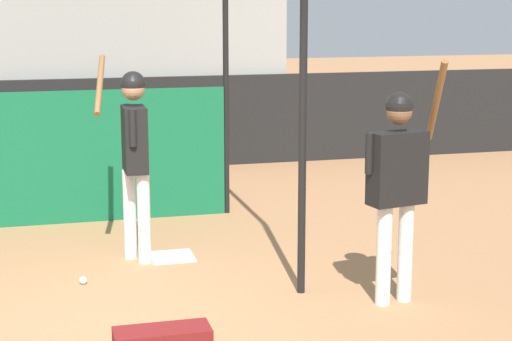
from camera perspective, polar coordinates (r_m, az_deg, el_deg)
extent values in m
plane|color=#A8754C|center=(7.12, -10.22, -10.35)|extent=(60.00, 60.00, 0.00)
cube|color=black|center=(13.30, -12.63, 2.90)|extent=(24.00, 0.12, 1.43)
cube|color=#9E9E99|center=(15.25, -13.11, 7.81)|extent=(7.05, 4.00, 3.48)
cube|color=maroon|center=(13.67, -15.17, 6.23)|extent=(0.45, 0.40, 0.10)
cube|color=maroon|center=(13.83, -15.21, 7.24)|extent=(0.45, 0.06, 0.40)
cube|color=maroon|center=(13.67, -12.85, 6.34)|extent=(0.45, 0.40, 0.10)
cube|color=maroon|center=(13.83, -12.92, 7.35)|extent=(0.45, 0.06, 0.40)
cube|color=maroon|center=(13.70, -10.54, 6.44)|extent=(0.45, 0.40, 0.10)
cube|color=maroon|center=(13.86, -10.63, 7.45)|extent=(0.45, 0.06, 0.40)
cube|color=maroon|center=(13.75, -8.24, 6.53)|extent=(0.45, 0.40, 0.10)
cube|color=maroon|center=(13.91, -8.35, 7.54)|extent=(0.45, 0.06, 0.40)
cube|color=maroon|center=(13.83, -5.96, 6.61)|extent=(0.45, 0.40, 0.10)
cube|color=maroon|center=(13.99, -6.09, 7.61)|extent=(0.45, 0.06, 0.40)
cube|color=maroon|center=(13.92, -3.71, 6.68)|extent=(0.45, 0.40, 0.10)
cube|color=maroon|center=(14.08, -3.86, 7.67)|extent=(0.45, 0.06, 0.40)
cube|color=maroon|center=(14.03, -1.49, 6.74)|extent=(0.45, 0.40, 0.10)
cube|color=maroon|center=(14.19, -1.66, 7.72)|extent=(0.45, 0.06, 0.40)
cube|color=maroon|center=(14.44, -15.24, 8.07)|extent=(0.45, 0.40, 0.10)
cube|color=maroon|center=(14.61, -15.28, 9.01)|extent=(0.45, 0.06, 0.40)
cube|color=maroon|center=(14.44, -13.04, 8.18)|extent=(0.45, 0.40, 0.10)
cube|color=maroon|center=(14.61, -13.10, 9.11)|extent=(0.45, 0.06, 0.40)
cube|color=maroon|center=(14.47, -10.84, 8.27)|extent=(0.45, 0.40, 0.10)
cube|color=maroon|center=(14.64, -10.92, 9.21)|extent=(0.45, 0.06, 0.40)
cube|color=maroon|center=(14.52, -8.65, 8.36)|extent=(0.45, 0.40, 0.10)
cube|color=maroon|center=(14.69, -8.76, 9.28)|extent=(0.45, 0.06, 0.40)
cube|color=maroon|center=(14.59, -6.48, 8.43)|extent=(0.45, 0.40, 0.10)
cube|color=maroon|center=(14.76, -6.60, 9.35)|extent=(0.45, 0.06, 0.40)
cube|color=maroon|center=(14.68, -4.33, 8.48)|extent=(0.45, 0.40, 0.10)
cube|color=maroon|center=(14.84, -4.47, 9.40)|extent=(0.45, 0.06, 0.40)
cube|color=maroon|center=(14.79, -2.21, 8.53)|extent=(0.45, 0.40, 0.10)
cube|color=maroon|center=(14.95, -2.37, 9.44)|extent=(0.45, 0.06, 0.40)
cube|color=maroon|center=(15.22, -15.30, 9.73)|extent=(0.45, 0.40, 0.10)
cube|color=maroon|center=(15.40, -15.35, 10.60)|extent=(0.45, 0.06, 0.40)
cube|color=maroon|center=(15.23, -13.21, 9.83)|extent=(0.45, 0.40, 0.10)
cube|color=maroon|center=(15.40, -13.27, 10.70)|extent=(0.45, 0.06, 0.40)
cube|color=maroon|center=(15.25, -11.11, 9.92)|extent=(0.45, 0.40, 0.10)
cube|color=maroon|center=(15.43, -11.19, 10.78)|extent=(0.45, 0.06, 0.40)
cube|color=maroon|center=(15.30, -9.03, 9.99)|extent=(0.45, 0.40, 0.10)
cube|color=maroon|center=(15.48, -9.12, 10.86)|extent=(0.45, 0.06, 0.40)
cube|color=maroon|center=(15.37, -6.95, 10.05)|extent=(0.45, 0.40, 0.10)
cube|color=maroon|center=(15.54, -7.07, 10.91)|extent=(0.45, 0.06, 0.40)
cube|color=maroon|center=(15.45, -4.90, 10.10)|extent=(0.45, 0.40, 0.10)
cube|color=maroon|center=(15.62, -5.03, 10.96)|extent=(0.45, 0.06, 0.40)
cube|color=maroon|center=(15.55, -2.87, 10.14)|extent=(0.45, 0.40, 0.10)
cube|color=maroon|center=(15.73, -3.02, 10.99)|extent=(0.45, 0.06, 0.40)
cylinder|color=black|center=(7.47, 3.13, 3.12)|extent=(0.07, 0.07, 3.09)
cylinder|color=black|center=(10.39, -2.02, 5.46)|extent=(0.07, 0.07, 3.09)
cube|color=#14663D|center=(10.24, -12.15, 0.84)|extent=(3.64, 0.03, 1.57)
cube|color=white|center=(8.88, -5.62, -5.74)|extent=(0.44, 0.44, 0.02)
cylinder|color=white|center=(8.63, -7.48, -3.17)|extent=(0.13, 0.13, 0.92)
cylinder|color=white|center=(8.80, -8.41, -2.91)|extent=(0.13, 0.13, 0.92)
cube|color=black|center=(8.56, -8.10, 2.07)|extent=(0.22, 0.42, 0.65)
sphere|color=#A37556|center=(8.49, -8.19, 5.42)|extent=(0.23, 0.23, 0.23)
sphere|color=black|center=(8.48, -8.20, 5.76)|extent=(0.24, 0.24, 0.24)
cylinder|color=black|center=(8.31, -8.22, 2.82)|extent=(0.07, 0.07, 0.36)
cylinder|color=black|center=(8.75, -8.55, 3.24)|extent=(0.07, 0.07, 0.36)
cylinder|color=brown|center=(8.71, -10.38, 5.66)|extent=(0.19, 0.75, 0.55)
sphere|color=brown|center=(8.71, -7.97, 4.08)|extent=(0.08, 0.08, 0.08)
cylinder|color=white|center=(7.49, 8.51, -5.61)|extent=(0.15, 0.15, 0.89)
cylinder|color=white|center=(7.61, 9.91, -5.37)|extent=(0.15, 0.15, 0.89)
cube|color=black|center=(7.37, 9.41, 0.15)|extent=(0.53, 0.31, 0.63)
sphere|color=brown|center=(7.29, 9.53, 3.89)|extent=(0.22, 0.22, 0.22)
sphere|color=black|center=(7.28, 9.54, 4.28)|extent=(0.23, 0.23, 0.23)
cylinder|color=black|center=(7.23, 7.57, 1.13)|extent=(0.08, 0.08, 0.35)
cylinder|color=black|center=(7.53, 10.89, 1.43)|extent=(0.08, 0.08, 0.35)
cylinder|color=brown|center=(7.50, 11.94, 4.54)|extent=(0.19, 0.55, 0.75)
sphere|color=brown|center=(7.50, 9.95, 1.84)|extent=(0.08, 0.08, 0.08)
sphere|color=white|center=(8.19, -11.45, -7.19)|extent=(0.07, 0.07, 0.07)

